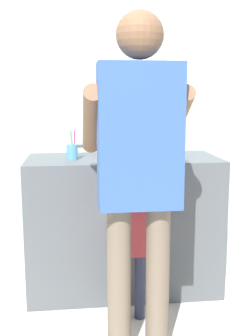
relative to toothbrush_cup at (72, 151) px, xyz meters
name	(u,v)px	position (x,y,z in m)	size (l,w,h in m)	color
ground_plane	(129,308)	(0.33, -0.26, -0.95)	(14.00, 14.00, 0.00)	silver
back_wall	(118,87)	(0.33, 0.36, 0.40)	(4.40, 0.10, 2.70)	silver
vanity_cabinet	(123,224)	(0.33, 0.04, -0.50)	(1.24, 0.54, 0.89)	#4C5156
sink_basin	(124,149)	(0.33, 0.02, 0.00)	(0.34, 0.34, 0.11)	silver
faucet	(120,142)	(0.33, 0.23, 0.03)	(0.18, 0.14, 0.18)	#B7BABF
toothbrush_cup	(72,151)	(0.00, 0.00, 0.00)	(0.07, 0.07, 0.21)	#4C8EB2
child_toddler	(131,234)	(0.33, -0.36, -0.43)	(0.27, 0.27, 0.86)	#2D334C
adult_parent	(139,158)	(0.32, -0.68, 0.05)	(0.52, 0.55, 1.67)	#6B5B4C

